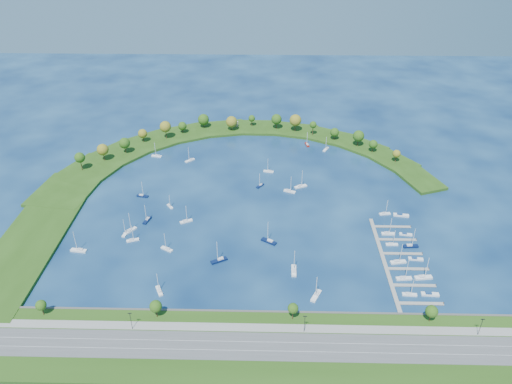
{
  "coord_description": "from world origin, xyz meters",
  "views": [
    {
      "loc": [
        11.39,
        -273.47,
        174.27
      ],
      "look_at": [
        5.0,
        5.0,
        4.0
      ],
      "focal_mm": 34.05,
      "sensor_mm": 36.0,
      "label": 1
    }
  ],
  "objects_px": {
    "moored_boat_1": "(133,240)",
    "docked_boat_11": "(401,215)",
    "moored_boat_2": "(326,149)",
    "moored_boat_15": "(79,250)",
    "moored_boat_9": "(170,206)",
    "moored_boat_16": "(290,191)",
    "moored_boat_18": "(260,185)",
    "moored_boat_20": "(159,290)",
    "docked_boat_8": "(388,233)",
    "docked_boat_0": "(410,294)",
    "moored_boat_6": "(126,233)",
    "moored_boat_0": "(147,220)",
    "moored_boat_8": "(186,221)",
    "harbor_tower": "(237,124)",
    "docked_boat_5": "(416,259)",
    "moored_boat_4": "(157,156)",
    "moored_boat_3": "(130,230)",
    "moored_boat_12": "(190,160)",
    "dock_system": "(397,261)",
    "moored_boat_21": "(301,186)",
    "docked_boat_2": "(404,278)",
    "docked_boat_9": "(406,234)",
    "docked_boat_6": "(392,244)",
    "moored_boat_10": "(219,260)",
    "docked_boat_3": "(423,277)",
    "moored_boat_13": "(142,195)",
    "docked_boat_7": "(411,246)",
    "moored_boat_11": "(269,241)",
    "docked_boat_4": "(398,262)",
    "moored_boat_7": "(294,270)",
    "docked_boat_1": "(430,294)",
    "docked_boat_10": "(385,213)",
    "moored_boat_17": "(316,295)",
    "moored_boat_14": "(167,249)",
    "moored_boat_5": "(307,144)"
  },
  "relations": [
    {
      "from": "docked_boat_3",
      "to": "moored_boat_13",
      "type": "bearing_deg",
      "value": 147.25
    },
    {
      "from": "moored_boat_2",
      "to": "docked_boat_7",
      "type": "xyz_separation_m",
      "value": [
        36.46,
        -125.49,
        0.04
      ]
    },
    {
      "from": "moored_boat_1",
      "to": "docked_boat_11",
      "type": "height_order",
      "value": "moored_boat_1"
    },
    {
      "from": "moored_boat_3",
      "to": "moored_boat_13",
      "type": "xyz_separation_m",
      "value": [
        -1.54,
        40.02,
        -0.03
      ]
    },
    {
      "from": "docked_boat_2",
      "to": "docked_boat_11",
      "type": "distance_m",
      "value": 61.37
    },
    {
      "from": "dock_system",
      "to": "moored_boat_21",
      "type": "distance_m",
      "value": 93.73
    },
    {
      "from": "harbor_tower",
      "to": "moored_boat_16",
      "type": "height_order",
      "value": "moored_boat_16"
    },
    {
      "from": "moored_boat_1",
      "to": "moored_boat_14",
      "type": "relative_size",
      "value": 0.95
    },
    {
      "from": "harbor_tower",
      "to": "docked_boat_5",
      "type": "height_order",
      "value": "harbor_tower"
    },
    {
      "from": "moored_boat_1",
      "to": "docked_boat_11",
      "type": "bearing_deg",
      "value": -9.69
    },
    {
      "from": "moored_boat_1",
      "to": "docked_boat_4",
      "type": "bearing_deg",
      "value": -26.22
    },
    {
      "from": "moored_boat_18",
      "to": "moored_boat_16",
      "type": "bearing_deg",
      "value": 108.02
    },
    {
      "from": "docked_boat_7",
      "to": "harbor_tower",
      "type": "bearing_deg",
      "value": 119.03
    },
    {
      "from": "docked_boat_8",
      "to": "moored_boat_15",
      "type": "bearing_deg",
      "value": -172.91
    },
    {
      "from": "moored_boat_8",
      "to": "docked_boat_9",
      "type": "distance_m",
      "value": 134.49
    },
    {
      "from": "dock_system",
      "to": "docked_boat_6",
      "type": "bearing_deg",
      "value": 89.07
    },
    {
      "from": "docked_boat_9",
      "to": "moored_boat_8",
      "type": "bearing_deg",
      "value": -175.92
    },
    {
      "from": "moored_boat_3",
      "to": "moored_boat_12",
      "type": "distance_m",
      "value": 95.32
    },
    {
      "from": "moored_boat_8",
      "to": "moored_boat_21",
      "type": "bearing_deg",
      "value": 3.63
    },
    {
      "from": "moored_boat_1",
      "to": "docked_boat_6",
      "type": "distance_m",
      "value": 152.4
    },
    {
      "from": "docked_boat_4",
      "to": "docked_boat_10",
      "type": "xyz_separation_m",
      "value": [
        2.43,
        48.15,
        -0.06
      ]
    },
    {
      "from": "moored_boat_0",
      "to": "moored_boat_8",
      "type": "distance_m",
      "value": 24.52
    },
    {
      "from": "moored_boat_5",
      "to": "docked_boat_3",
      "type": "xyz_separation_m",
      "value": [
        51.07,
        -160.79,
        0.08
      ]
    },
    {
      "from": "harbor_tower",
      "to": "moored_boat_21",
      "type": "relative_size",
      "value": 0.35
    },
    {
      "from": "moored_boat_17",
      "to": "docked_boat_4",
      "type": "distance_m",
      "value": 55.17
    },
    {
      "from": "docked_boat_8",
      "to": "docked_boat_10",
      "type": "xyz_separation_m",
      "value": [
        2.41,
        21.57,
        -0.03
      ]
    },
    {
      "from": "docked_boat_0",
      "to": "docked_boat_1",
      "type": "height_order",
      "value": "docked_boat_0"
    },
    {
      "from": "moored_boat_11",
      "to": "docked_boat_9",
      "type": "height_order",
      "value": "moored_boat_11"
    },
    {
      "from": "moored_boat_4",
      "to": "docked_boat_0",
      "type": "xyz_separation_m",
      "value": [
        159.51,
        -150.64,
        -0.03
      ]
    },
    {
      "from": "harbor_tower",
      "to": "docked_boat_8",
      "type": "xyz_separation_m",
      "value": [
        99.78,
        -153.5,
        -3.44
      ]
    },
    {
      "from": "moored_boat_6",
      "to": "docked_boat_5",
      "type": "xyz_separation_m",
      "value": [
        168.45,
        -20.31,
        -0.26
      ]
    },
    {
      "from": "moored_boat_14",
      "to": "docked_boat_7",
      "type": "height_order",
      "value": "docked_boat_7"
    },
    {
      "from": "moored_boat_0",
      "to": "moored_boat_16",
      "type": "distance_m",
      "value": 97.86
    },
    {
      "from": "moored_boat_8",
      "to": "docked_boat_2",
      "type": "bearing_deg",
      "value": -49.32
    },
    {
      "from": "docked_boat_4",
      "to": "moored_boat_20",
      "type": "bearing_deg",
      "value": -177.96
    },
    {
      "from": "moored_boat_15",
      "to": "moored_boat_20",
      "type": "distance_m",
      "value": 61.62
    },
    {
      "from": "moored_boat_12",
      "to": "moored_boat_15",
      "type": "distance_m",
      "value": 122.22
    },
    {
      "from": "moored_boat_9",
      "to": "moored_boat_6",
      "type": "bearing_deg",
      "value": -69.89
    },
    {
      "from": "docked_boat_5",
      "to": "moored_boat_21",
      "type": "bearing_deg",
      "value": 133.9
    },
    {
      "from": "moored_boat_7",
      "to": "docked_boat_1",
      "type": "height_order",
      "value": "moored_boat_7"
    },
    {
      "from": "moored_boat_9",
      "to": "moored_boat_16",
      "type": "bearing_deg",
      "value": 69.77
    },
    {
      "from": "moored_boat_8",
      "to": "moored_boat_9",
      "type": "relative_size",
      "value": 1.25
    },
    {
      "from": "docked_boat_8",
      "to": "docked_boat_0",
      "type": "bearing_deg",
      "value": -89.35
    },
    {
      "from": "moored_boat_7",
      "to": "docked_boat_5",
      "type": "distance_m",
      "value": 69.68
    },
    {
      "from": "moored_boat_10",
      "to": "moored_boat_20",
      "type": "distance_m",
      "value": 38.14
    },
    {
      "from": "docked_boat_7",
      "to": "docked_boat_11",
      "type": "height_order",
      "value": "docked_boat_7"
    },
    {
      "from": "moored_boat_6",
      "to": "docked_boat_5",
      "type": "relative_size",
      "value": 1.3
    },
    {
      "from": "moored_boat_1",
      "to": "docked_boat_2",
      "type": "height_order",
      "value": "docked_boat_2"
    },
    {
      "from": "moored_boat_2",
      "to": "moored_boat_15",
      "type": "height_order",
      "value": "moored_boat_15"
    },
    {
      "from": "moored_boat_18",
      "to": "docked_boat_0",
      "type": "bearing_deg",
      "value": 73.27
    }
  ]
}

